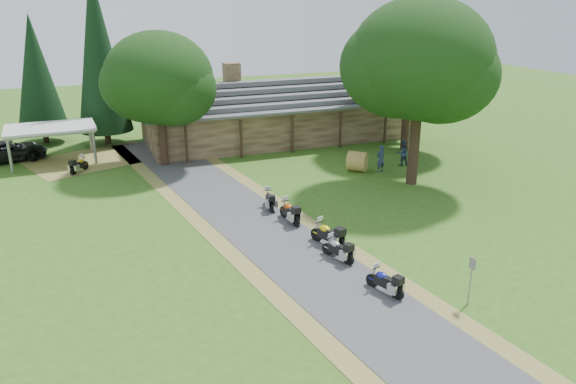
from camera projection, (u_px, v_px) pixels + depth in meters
name	position (u px, v px, depth m)	size (l,w,h in m)	color
ground	(332.00, 284.00, 23.33)	(120.00, 120.00, 0.00)	#365A19
driveway	(286.00, 247.00, 26.67)	(46.00, 46.00, 0.00)	#434345
lodge	(272.00, 110.00, 45.62)	(21.40, 9.40, 4.90)	brown
carport	(52.00, 144.00, 39.68)	(5.97, 3.98, 2.59)	silver
car_dark_suv	(7.00, 146.00, 39.97)	(5.72, 2.44, 2.19)	black
motorcycle_row_a	(385.00, 280.00, 22.43)	(1.68, 0.55, 1.15)	navy
motorcycle_row_b	(338.00, 248.00, 25.25)	(1.68, 0.55, 1.15)	#9FA1A6
motorcycle_row_c	(328.00, 233.00, 26.57)	(1.95, 0.64, 1.34)	yellow
motorcycle_row_d	(290.00, 211.00, 29.42)	(1.83, 0.60, 1.25)	#BD450C
motorcycle_row_e	(269.00, 199.00, 31.30)	(1.66, 0.54, 1.13)	black
motorcycle_carport_a	(79.00, 164.00, 37.62)	(1.67, 0.54, 1.14)	gold
person_a	(381.00, 156.00, 37.58)	(0.61, 0.44, 2.16)	navy
person_b	(402.00, 151.00, 39.00)	(0.60, 0.43, 2.12)	navy
hay_bale	(357.00, 161.00, 37.90)	(1.34, 1.34, 1.23)	#A38E3C
sign_post	(470.00, 281.00, 21.46)	(0.36, 0.06, 2.02)	gray
oak_lodge_left	(160.00, 95.00, 37.77)	(7.30, 7.30, 9.78)	black
oak_lodge_right	(409.00, 76.00, 41.43)	(8.10, 8.10, 11.26)	black
oak_driveway	(419.00, 84.00, 33.53)	(8.52, 8.52, 12.50)	black
cedar_near	(99.00, 58.00, 42.77)	(4.14, 4.14, 13.40)	black
cedar_far	(37.00, 80.00, 43.61)	(3.90, 3.90, 10.03)	black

